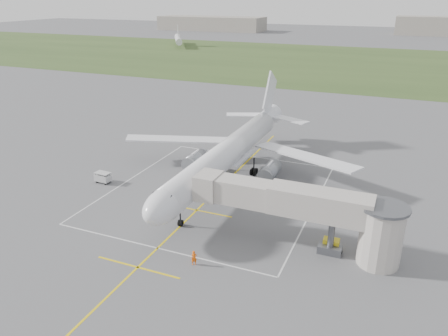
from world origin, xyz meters
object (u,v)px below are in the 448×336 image
at_px(airliner, 228,153).
at_px(ramp_worker_nose, 194,258).
at_px(jet_bridge, 312,211).
at_px(baggage_cart, 103,177).
at_px(ramp_worker_wing, 197,164).
at_px(gpu_unit, 331,244).

height_order(airliner, ramp_worker_nose, airliner).
bearing_deg(jet_bridge, airliner, 137.81).
distance_m(baggage_cart, ramp_worker_wing, 14.91).
bearing_deg(baggage_cart, ramp_worker_wing, 48.72).
bearing_deg(ramp_worker_wing, jet_bridge, 164.31).
distance_m(airliner, ramp_worker_wing, 7.70).
relative_size(airliner, ramp_worker_nose, 28.65).
bearing_deg(ramp_worker_wing, ramp_worker_nose, 136.78).
bearing_deg(baggage_cart, gpu_unit, -4.72).
xyz_separation_m(airliner, baggage_cart, (-17.03, -8.06, -3.57)).
distance_m(ramp_worker_nose, ramp_worker_wing, 27.04).
bearing_deg(jet_bridge, ramp_worker_nose, -143.58).
xyz_separation_m(jet_bridge, gpu_unit, (2.26, 0.76, -4.09)).
distance_m(jet_bridge, gpu_unit, 4.74).
height_order(ramp_worker_nose, ramp_worker_wing, ramp_worker_wing).
bearing_deg(ramp_worker_nose, baggage_cart, 114.70).
xyz_separation_m(ramp_worker_nose, ramp_worker_wing, (-11.64, 24.41, 0.07)).
bearing_deg(ramp_worker_wing, airliner, -179.31).
relative_size(gpu_unit, ramp_worker_nose, 1.11).
xyz_separation_m(airliner, jet_bridge, (15.72, -14.25, 0.35)).
height_order(gpu_unit, baggage_cart, baggage_cart).
xyz_separation_m(baggage_cart, ramp_worker_wing, (10.61, 10.47, 0.06)).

